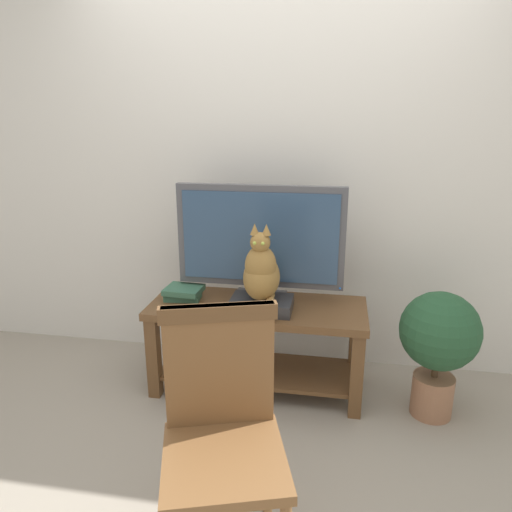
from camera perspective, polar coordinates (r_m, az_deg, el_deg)
ground_plane at (r=2.60m, az=-0.47°, el=-21.93°), size 12.00×12.00×0.00m
back_wall at (r=3.07m, az=3.07°, el=12.52°), size 7.00×0.12×2.80m
tv_stand at (r=2.88m, az=0.17°, el=-9.07°), size 1.27×0.50×0.55m
tv at (r=2.77m, az=0.49°, el=1.94°), size 0.98×0.20×0.69m
media_box at (r=2.72m, az=0.66°, el=-5.83°), size 0.35×0.24×0.07m
cat at (r=2.64m, az=0.65°, el=-1.91°), size 0.20×0.36×0.45m
wooden_chair at (r=1.83m, az=-4.09°, el=-19.18°), size 0.54×0.54×0.96m
book_stack at (r=2.91m, az=-8.71°, el=-4.38°), size 0.23×0.19×0.08m
potted_plant at (r=2.77m, az=21.09°, el=-9.41°), size 0.42×0.42×0.72m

